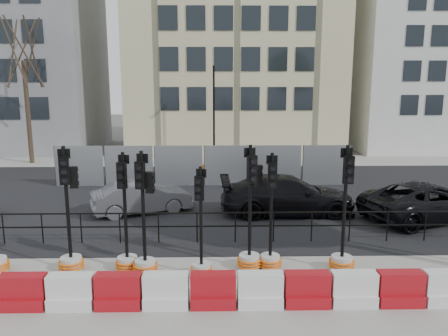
{
  "coord_description": "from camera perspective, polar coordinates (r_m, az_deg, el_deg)",
  "views": [
    {
      "loc": [
        0.59,
        -11.83,
        4.92
      ],
      "look_at": [
        0.88,
        3.0,
        2.05
      ],
      "focal_mm": 35.0,
      "sensor_mm": 36.0,
      "label": 1
    }
  ],
  "objects": [
    {
      "name": "car_d",
      "position": [
        17.65,
        25.12,
        -3.94
      ],
      "size": [
        5.53,
        6.54,
        1.41
      ],
      "primitive_type": "imported",
      "rotation": [
        0.0,
        0.0,
        1.91
      ],
      "color": "black",
      "rests_on": "ground"
    },
    {
      "name": "traffic_signal_e",
      "position": [
        11.43,
        -3.0,
        -11.28
      ],
      "size": [
        0.57,
        0.57,
        2.91
      ],
      "rotation": [
        0.0,
        0.0,
        -0.3
      ],
      "color": "silver",
      "rests_on": "ground"
    },
    {
      "name": "sidewalk_far",
      "position": [
        28.27,
        -2.31,
        0.94
      ],
      "size": [
        40.0,
        4.0,
        0.02
      ],
      "primitive_type": "cube",
      "color": "gray",
      "rests_on": "ground"
    },
    {
      "name": "lamp_post_far",
      "position": [
        26.87,
        -1.33,
        7.32
      ],
      "size": [
        0.12,
        0.56,
        6.0
      ],
      "color": "black",
      "rests_on": "ground"
    },
    {
      "name": "heras_fencing",
      "position": [
        22.11,
        -1.17,
        -0.18
      ],
      "size": [
        14.33,
        1.72,
        2.0
      ],
      "color": "#989CA1",
      "rests_on": "ground"
    },
    {
      "name": "car_c",
      "position": [
        16.85,
        8.31,
        -3.52
      ],
      "size": [
        2.35,
        5.24,
        1.49
      ],
      "primitive_type": "imported",
      "rotation": [
        0.0,
        0.0,
        1.6
      ],
      "color": "black",
      "rests_on": "ground"
    },
    {
      "name": "traffic_signal_f",
      "position": [
        11.81,
        3.43,
        -9.46
      ],
      "size": [
        0.67,
        0.67,
        3.39
      ],
      "rotation": [
        0.0,
        0.0,
        0.27
      ],
      "color": "silver",
      "rests_on": "ground"
    },
    {
      "name": "traffic_signal_g",
      "position": [
        11.93,
        6.08,
        -10.07
      ],
      "size": [
        0.63,
        0.63,
        3.18
      ],
      "rotation": [
        0.0,
        0.0,
        -0.03
      ],
      "color": "silver",
      "rests_on": "ground"
    },
    {
      "name": "traffic_signal_b",
      "position": [
        12.33,
        -19.44,
        -9.21
      ],
      "size": [
        0.67,
        0.67,
        3.38
      ],
      "rotation": [
        0.0,
        0.0,
        0.24
      ],
      "color": "silver",
      "rests_on": "ground"
    },
    {
      "name": "building_grey",
      "position": [
        36.89,
        -25.13,
        13.18
      ],
      "size": [
        11.0,
        9.06,
        14.0
      ],
      "color": "gray",
      "rests_on": "ground"
    },
    {
      "name": "tree_bare_far",
      "position": [
        29.74,
        -24.77,
        13.31
      ],
      "size": [
        2.0,
        2.0,
        9.0
      ],
      "color": "#473828",
      "rests_on": "ground"
    },
    {
      "name": "car_b",
      "position": [
        17.12,
        -10.67,
        -3.77
      ],
      "size": [
        3.9,
        4.7,
        1.25
      ],
      "primitive_type": "imported",
      "rotation": [
        0.0,
        0.0,
        1.94
      ],
      "color": "#57575C",
      "rests_on": "ground"
    },
    {
      "name": "traffic_signal_c",
      "position": [
        12.03,
        -12.61,
        -10.06
      ],
      "size": [
        0.63,
        0.63,
        3.21
      ],
      "rotation": [
        0.0,
        0.0,
        -0.15
      ],
      "color": "silver",
      "rests_on": "ground"
    },
    {
      "name": "ground",
      "position": [
        12.83,
        -3.75,
        -11.64
      ],
      "size": [
        120.0,
        120.0,
        0.0
      ],
      "primitive_type": "plane",
      "color": "#51514C",
      "rests_on": "ground"
    },
    {
      "name": "traffic_signal_d",
      "position": [
        11.66,
        -10.31,
        -10.03
      ],
      "size": [
        0.65,
        0.65,
        3.28
      ],
      "rotation": [
        0.0,
        0.0,
        -0.22
      ],
      "color": "silver",
      "rests_on": "ground"
    },
    {
      "name": "sidewalk_near",
      "position": [
        10.12,
        -4.54,
        -18.12
      ],
      "size": [
        40.0,
        6.0,
        0.02
      ],
      "primitive_type": "cube",
      "color": "gray",
      "rests_on": "ground"
    },
    {
      "name": "road",
      "position": [
        19.47,
        -2.83,
        -3.66
      ],
      "size": [
        40.0,
        14.0,
        0.03
      ],
      "primitive_type": "cube",
      "color": "black",
      "rests_on": "ground"
    },
    {
      "name": "kerb_railing",
      "position": [
        13.71,
        -3.56,
        -7.06
      ],
      "size": [
        18.0,
        0.04,
        1.0
      ],
      "color": "black",
      "rests_on": "ground"
    },
    {
      "name": "building_cream",
      "position": [
        34.09,
        1.31,
        17.82
      ],
      "size": [
        15.0,
        10.06,
        18.0
      ],
      "color": "beige",
      "rests_on": "ground"
    },
    {
      "name": "traffic_signal_h",
      "position": [
        12.13,
        15.24,
        -9.81
      ],
      "size": [
        0.67,
        0.67,
        3.39
      ],
      "rotation": [
        0.0,
        0.0,
        0.1
      ],
      "color": "silver",
      "rests_on": "ground"
    },
    {
      "name": "building_white",
      "position": [
        37.71,
        25.55,
        14.6
      ],
      "size": [
        12.0,
        9.06,
        16.0
      ],
      "color": "silver",
      "rests_on": "ground"
    },
    {
      "name": "barrier_row",
      "position": [
        10.13,
        -4.51,
        -15.81
      ],
      "size": [
        12.55,
        0.5,
        0.8
      ],
      "color": "red",
      "rests_on": "ground"
    }
  ]
}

